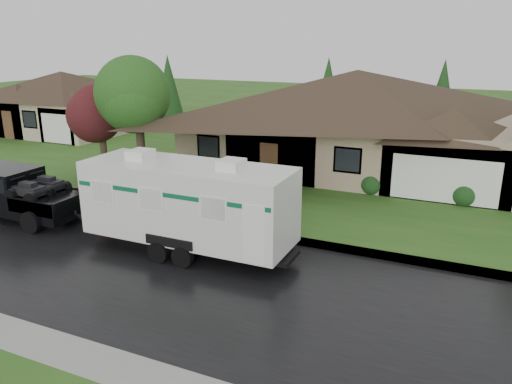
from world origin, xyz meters
TOP-DOWN VIEW (x-y plane):
  - ground at (0.00, 0.00)m, footprint 140.00×140.00m
  - road at (0.00, -2.00)m, footprint 140.00×8.00m
  - curb at (0.00, 2.25)m, footprint 140.00×0.50m
  - lawn at (0.00, 15.00)m, footprint 140.00×26.00m
  - house_main at (2.29, 13.84)m, footprint 19.44×10.80m
  - house_far at (-21.78, 15.85)m, footprint 10.80×8.64m
  - tree_left_green at (-7.30, 6.30)m, footprint 3.89×3.89m
  - tree_red at (-10.01, 6.55)m, footprint 2.99×2.99m
  - shrub_row at (2.00, 9.30)m, footprint 13.60×1.00m
  - pickup_truck at (-9.34, -0.07)m, footprint 6.47×2.46m
  - travel_trailer at (-0.52, -0.07)m, footprint 7.99×2.81m

SIDE VIEW (x-z plane):
  - ground at x=0.00m, z-range 0.00..0.00m
  - road at x=0.00m, z-range 0.00..0.01m
  - curb at x=0.00m, z-range 0.00..0.15m
  - lawn at x=0.00m, z-range 0.00..0.15m
  - shrub_row at x=2.00m, z-range 0.15..1.15m
  - pickup_truck at x=-9.34m, z-range 0.08..2.24m
  - travel_trailer at x=-0.52m, z-range 0.11..3.69m
  - house_far at x=-21.78m, z-range 0.07..5.87m
  - tree_red at x=-10.01m, z-range 1.10..6.05m
  - house_main at x=2.29m, z-range 0.14..7.04m
  - tree_left_green at x=-7.30m, z-range 1.40..7.83m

